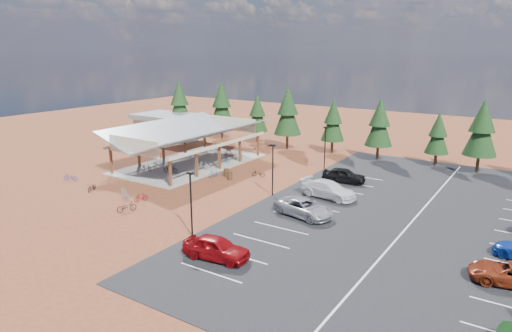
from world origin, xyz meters
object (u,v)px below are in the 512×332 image
at_px(lamp_post_0, 191,199).
at_px(bike_8, 92,187).
at_px(bike_4, 171,169).
at_px(car_0, 216,248).
at_px(bike_6, 224,160).
at_px(bike_14, 215,173).
at_px(trash_bin_0, 226,172).
at_px(bike_0, 146,167).
at_px(bike_pavilion, 190,134).
at_px(car_2, 304,208).
at_px(car_6, 511,274).
at_px(car_3, 328,189).
at_px(bike_3, 213,146).
at_px(lamp_post_2, 325,145).
at_px(bike_11, 141,197).
at_px(bike_16, 258,173).
at_px(trash_bin_1, 230,176).
at_px(bike_2, 188,154).
at_px(outbuilding, 169,126).
at_px(bike_1, 158,163).
at_px(bike_13, 125,194).
at_px(bike_7, 229,153).
at_px(bike_5, 204,165).
at_px(car_4, 344,175).
at_px(bike_12, 127,207).
at_px(bike_10, 70,177).
at_px(lamp_post_1, 273,166).

height_order(lamp_post_0, bike_8, lamp_post_0).
relative_size(bike_4, car_0, 0.37).
bearing_deg(bike_6, bike_8, 145.29).
relative_size(lamp_post_0, bike_14, 3.14).
bearing_deg(trash_bin_0, bike_0, -158.71).
xyz_separation_m(bike_pavilion, car_0, (19.08, -19.18, -2.97)).
relative_size(bike_14, car_2, 0.30).
distance_m(car_0, car_6, 18.69).
bearing_deg(car_3, bike_0, 104.27).
bearing_deg(car_2, car_6, -90.86).
relative_size(bike_pavilion, bike_3, 10.73).
relative_size(lamp_post_2, bike_11, 3.50).
height_order(bike_0, bike_16, bike_0).
bearing_deg(lamp_post_0, bike_11, 159.48).
relative_size(trash_bin_1, bike_2, 0.52).
xyz_separation_m(bike_pavilion, outbuilding, (-14.00, 11.00, -1.80)).
bearing_deg(bike_1, lamp_post_2, -68.14).
relative_size(trash_bin_0, bike_13, 0.52).
relative_size(lamp_post_0, bike_7, 3.14).
bearing_deg(car_2, car_3, 15.03).
bearing_deg(bike_8, bike_6, 50.82).
relative_size(outbuilding, lamp_post_2, 2.14).
bearing_deg(bike_14, bike_5, 172.75).
relative_size(bike_3, car_4, 0.39).
relative_size(bike_4, bike_13, 1.02).
xyz_separation_m(bike_1, bike_3, (-0.46, 11.28, 0.08)).
bearing_deg(bike_1, car_2, -112.24).
bearing_deg(trash_bin_0, bike_5, 170.38).
bearing_deg(trash_bin_0, bike_2, 155.95).
relative_size(bike_0, bike_14, 1.05).
xyz_separation_m(bike_4, car_4, (18.19, 7.58, 0.26)).
height_order(bike_pavilion, trash_bin_0, bike_pavilion).
height_order(bike_12, car_3, car_3).
distance_m(trash_bin_1, car_2, 13.37).
distance_m(bike_1, bike_10, 10.12).
distance_m(bike_5, bike_7, 7.00).
bearing_deg(trash_bin_0, car_0, -55.09).
relative_size(bike_10, bike_16, 1.06).
distance_m(trash_bin_1, bike_14, 1.99).
distance_m(bike_13, car_0, 16.33).
bearing_deg(car_4, bike_0, 102.86).
xyz_separation_m(bike_0, bike_2, (-0.45, 7.84, 0.00)).
relative_size(lamp_post_1, car_4, 1.12).
height_order(car_4, car_6, car_4).
xyz_separation_m(lamp_post_2, bike_8, (-16.09, -20.87, -2.57)).
bearing_deg(bike_2, bike_10, -177.85).
bearing_deg(car_0, car_6, -74.96).
bearing_deg(lamp_post_0, bike_5, 126.98).
bearing_deg(lamp_post_2, car_2, -71.16).
relative_size(outbuilding, lamp_post_1, 2.14).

